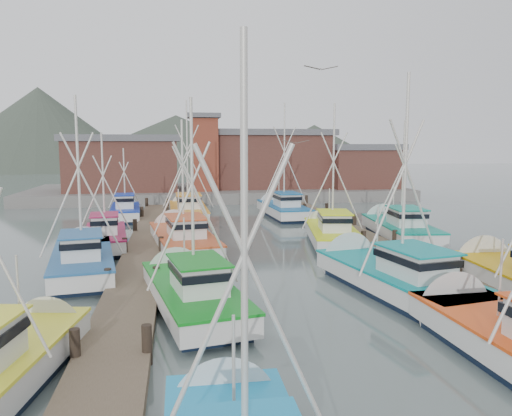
{
  "coord_description": "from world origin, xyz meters",
  "views": [
    {
      "loc": [
        -5.04,
        -23.18,
        6.39
      ],
      "look_at": [
        -0.41,
        5.97,
        2.6
      ],
      "focal_mm": 35.0,
      "sensor_mm": 36.0,
      "label": 1
    }
  ],
  "objects": [
    {
      "name": "boat_12",
      "position": [
        -4.16,
        20.13,
        0.69
      ],
      "size": [
        4.32,
        9.63,
        10.89
      ],
      "rotation": [
        0.0,
        0.0,
        0.02
      ],
      "color": "black",
      "rests_on": "ground"
    },
    {
      "name": "boat_9",
      "position": [
        4.76,
        7.57,
        0.68
      ],
      "size": [
        4.25,
        9.34,
        9.66
      ],
      "rotation": [
        0.0,
        0.0,
        -0.17
      ],
      "color": "black",
      "rests_on": "ground"
    },
    {
      "name": "quay",
      "position": [
        0.0,
        37.0,
        0.6
      ],
      "size": [
        44.0,
        16.0,
        1.2
      ],
      "primitive_type": "cube",
      "color": "slate",
      "rests_on": "ground"
    },
    {
      "name": "boat_11",
      "position": [
        9.93,
        8.81,
        0.68
      ],
      "size": [
        3.94,
        9.7,
        8.79
      ],
      "rotation": [
        0.0,
        0.0,
        -0.11
      ],
      "color": "black",
      "rests_on": "ground"
    },
    {
      "name": "boat_5",
      "position": [
        4.07,
        -3.17,
        0.69
      ],
      "size": [
        4.77,
        10.35,
        10.16
      ],
      "rotation": [
        0.0,
        0.0,
        0.18
      ],
      "color": "black",
      "rests_on": "ground"
    },
    {
      "name": "boat_8",
      "position": [
        -4.82,
        7.21,
        0.68
      ],
      "size": [
        4.43,
        10.24,
        8.71
      ],
      "rotation": [
        0.0,
        0.0,
        0.14
      ],
      "color": "black",
      "rests_on": "ground"
    },
    {
      "name": "dock_right",
      "position": [
        7.0,
        4.04,
        0.21
      ],
      "size": [
        2.3,
        46.0,
        1.5
      ],
      "color": "brown",
      "rests_on": "ground"
    },
    {
      "name": "boat_6",
      "position": [
        -9.78,
        2.25,
        0.69
      ],
      "size": [
        4.1,
        9.25,
        9.42
      ],
      "rotation": [
        0.0,
        0.0,
        0.16
      ],
      "color": "black",
      "rests_on": "ground"
    },
    {
      "name": "boat_10",
      "position": [
        -9.51,
        8.44,
        0.68
      ],
      "size": [
        3.24,
        7.98,
        7.64
      ],
      "rotation": [
        0.0,
        0.0,
        0.12
      ],
      "color": "black",
      "rests_on": "ground"
    },
    {
      "name": "shed_left",
      "position": [
        -11.0,
        35.0,
        4.34
      ],
      "size": [
        12.72,
        8.48,
        6.2
      ],
      "color": "#562E26",
      "rests_on": "quay"
    },
    {
      "name": "shed_center",
      "position": [
        6.0,
        37.0,
        4.69
      ],
      "size": [
        14.84,
        9.54,
        6.9
      ],
      "color": "#562E26",
      "rests_on": "quay"
    },
    {
      "name": "gull_far",
      "position": [
        1.54,
        4.16,
        6.5
      ],
      "size": [
        1.54,
        0.61,
        0.24
      ],
      "rotation": [
        0.0,
        0.0,
        0.02
      ],
      "color": "gray",
      "rests_on": "ground"
    },
    {
      "name": "shed_right",
      "position": [
        17.0,
        34.0,
        3.84
      ],
      "size": [
        8.48,
        6.36,
        5.2
      ],
      "color": "#562E26",
      "rests_on": "quay"
    },
    {
      "name": "lookout_tower",
      "position": [
        -2.0,
        33.0,
        5.55
      ],
      "size": [
        3.6,
        3.6,
        8.5
      ],
      "color": "brown",
      "rests_on": "quay"
    },
    {
      "name": "boat_4",
      "position": [
        -4.62,
        -4.05,
        0.68
      ],
      "size": [
        4.28,
        9.16,
        8.81
      ],
      "rotation": [
        0.0,
        0.0,
        0.19
      ],
      "color": "black",
      "rests_on": "ground"
    },
    {
      "name": "boat_2",
      "position": [
        -9.58,
        -9.74,
        0.68
      ],
      "size": [
        3.55,
        7.96,
        7.17
      ],
      "rotation": [
        0.0,
        0.0,
        -0.17
      ],
      "color": "black",
      "rests_on": "ground"
    },
    {
      "name": "gull_near",
      "position": [
        1.39,
        -1.14,
        9.73
      ],
      "size": [
        1.55,
        0.62,
        0.24
      ],
      "rotation": [
        0.0,
        0.0,
        -0.08
      ],
      "color": "gray",
      "rests_on": "ground"
    },
    {
      "name": "boat_13",
      "position": [
        4.14,
        19.95,
        0.69
      ],
      "size": [
        4.22,
        9.37,
        10.69
      ],
      "rotation": [
        0.0,
        0.0,
        0.06
      ],
      "color": "black",
      "rests_on": "ground"
    },
    {
      "name": "dock_left",
      "position": [
        -7.0,
        4.04,
        0.21
      ],
      "size": [
        2.3,
        46.0,
        1.5
      ],
      "color": "brown",
      "rests_on": "ground"
    },
    {
      "name": "boat_14",
      "position": [
        -9.47,
        20.5,
        0.68
      ],
      "size": [
        2.88,
        7.78,
        6.6
      ],
      "rotation": [
        0.0,
        0.0,
        0.07
      ],
      "color": "black",
      "rests_on": "ground"
    },
    {
      "name": "ground",
      "position": [
        0.0,
        0.0,
        0.0
      ],
      "size": [
        260.0,
        260.0,
        0.0
      ],
      "primitive_type": "plane",
      "color": "#546563",
      "rests_on": "ground"
    },
    {
      "name": "distant_hills",
      "position": [
        -12.76,
        122.59,
        0.0
      ],
      "size": [
        175.0,
        140.0,
        42.0
      ],
      "color": "#404B3E",
      "rests_on": "ground"
    }
  ]
}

